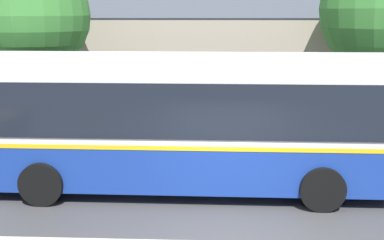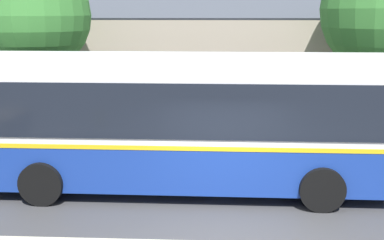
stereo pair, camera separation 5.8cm
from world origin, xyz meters
The scene contains 5 objects.
sidewalk_far centered at (0.00, 6.00, 0.07)m, with size 60.00×3.00×0.15m, color gray.
community_building centered at (-1.76, 13.81, 2.12)m, with size 22.16×10.02×7.22m.
transit_bus centered at (-1.15, 2.90, 1.75)m, with size 10.76×2.84×3.27m.
bench_down_street centered at (-5.84, 5.74, 0.57)m, with size 1.74×0.51×0.94m.
street_tree_secondary centered at (-5.87, 6.71, 4.01)m, with size 3.49×3.49×5.90m.
Camera 2 is at (-0.22, -8.37, 4.28)m, focal length 45.00 mm.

